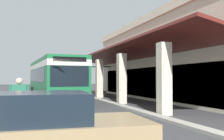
# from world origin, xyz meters

# --- Properties ---
(ground) EXTENTS (120.00, 120.00, 0.00)m
(ground) POSITION_xyz_m (0.00, 8.00, 0.00)
(ground) COLOR #38383A
(curb_strip) EXTENTS (27.61, 0.50, 0.12)m
(curb_strip) POSITION_xyz_m (0.12, 2.65, 0.06)
(curb_strip) COLOR #9E998E
(curb_strip) RESTS_ON ground
(plaza_building) EXTENTS (23.30, 15.52, 6.83)m
(plaza_building) POSITION_xyz_m (0.12, 12.27, 3.42)
(plaza_building) COLOR beige
(plaza_building) RESTS_ON ground
(transit_bus) EXTENTS (11.35, 3.30, 3.34)m
(transit_bus) POSITION_xyz_m (-0.64, -0.86, 1.85)
(transit_bus) COLOR #196638
(transit_bus) RESTS_ON ground
(parked_sedan_tan) EXTENTS (2.61, 4.50, 1.47)m
(parked_sedan_tan) POSITION_xyz_m (14.56, -2.81, 0.75)
(parked_sedan_tan) COLOR #9E845B
(parked_sedan_tan) RESTS_ON ground
(pedestrian) EXTENTS (0.46, 0.69, 1.75)m
(pedestrian) POSITION_xyz_m (9.78, -3.09, 0.99)
(pedestrian) COLOR #38383D
(pedestrian) RESTS_ON ground
(potted_palm) EXTENTS (1.52, 2.17, 3.04)m
(potted_palm) POSITION_xyz_m (-4.04, 3.97, 0.85)
(potted_palm) COLOR gray
(potted_palm) RESTS_ON ground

